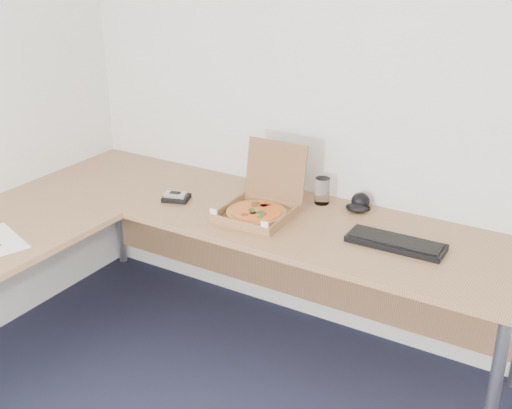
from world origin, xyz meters
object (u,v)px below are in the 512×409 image
Objects in this scene: drinking_glass at (322,191)px; keyboard at (396,243)px; desk at (150,235)px; pizza_box at (258,209)px; wallet at (176,198)px.

keyboard is (0.47, -0.26, -0.05)m from drinking_glass.
desk is 6.89× the size of pizza_box.
keyboard reaches higher than desk.
keyboard is 1.11m from wallet.
pizza_box is 2.79× the size of drinking_glass.
pizza_box is 0.88× the size of keyboard.
desk is at bearing -92.30° from wallet.
wallet is at bearing -176.63° from pizza_box.
desk is 0.51m from pizza_box.
pizza_box reaches higher than drinking_glass.
wallet reaches higher than desk.
desk is 1.09m from keyboard.
wallet is at bearing 107.27° from desk.
desk is 0.86m from drinking_glass.
wallet is (-1.11, -0.08, -0.00)m from keyboard.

